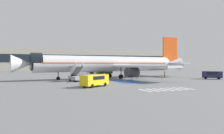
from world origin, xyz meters
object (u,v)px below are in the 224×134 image
object	(u,v)px
service_van_1	(95,80)
traffic_cone_0	(125,80)
ground_crew_0	(132,75)
ground_crew_1	(137,75)
ground_crew_2	(104,76)
terminal_building	(80,60)
ground_crew_3	(164,74)
airliner	(112,64)
service_van_0	(212,74)
fuel_tanker	(101,69)
boarding_stairs_forward	(77,77)

from	to	relation	value
service_van_1	traffic_cone_0	world-z (taller)	service_van_1
ground_crew_0	ground_crew_1	bearing A→B (deg)	144.63
ground_crew_2	terminal_building	distance (m)	82.04
traffic_cone_0	terminal_building	world-z (taller)	terminal_building
ground_crew_0	ground_crew_3	size ratio (longest dim) A/B	0.96
ground_crew_2	ground_crew_3	size ratio (longest dim) A/B	0.99
service_van_1	ground_crew_1	bearing A→B (deg)	-78.60
airliner	service_van_0	xyz separation A→B (m)	(21.89, -11.49, -2.55)
airliner	service_van_0	size ratio (longest dim) A/B	10.39
fuel_tanker	ground_crew_3	bearing A→B (deg)	16.39
boarding_stairs_forward	ground_crew_0	bearing A→B (deg)	-3.54
service_van_1	ground_crew_2	xyz separation A→B (m)	(5.83, 11.81, -0.17)
boarding_stairs_forward	terminal_building	xyz separation A→B (m)	(19.28, 80.23, 4.98)
fuel_tanker	terminal_building	world-z (taller)	terminal_building
ground_crew_0	terminal_building	distance (m)	79.77
airliner	terminal_building	world-z (taller)	terminal_building
ground_crew_0	ground_crew_1	world-z (taller)	ground_crew_1
fuel_tanker	traffic_cone_0	distance (m)	36.83
airliner	traffic_cone_0	size ratio (longest dim) A/B	83.43
boarding_stairs_forward	fuel_tanker	xyz separation A→B (m)	(16.29, 32.45, 0.73)
terminal_building	traffic_cone_0	bearing A→B (deg)	-96.47
service_van_1	traffic_cone_0	distance (m)	12.83
service_van_1	ground_crew_0	xyz separation A→B (m)	(13.37, 13.22, -0.20)
ground_crew_2	ground_crew_0	bearing A→B (deg)	-176.46
service_van_1	ground_crew_3	size ratio (longest dim) A/B	3.03
airliner	service_van_1	bearing A→B (deg)	144.23
airliner	boarding_stairs_forward	world-z (taller)	airliner
ground_crew_0	fuel_tanker	bearing A→B (deg)	-169.81
ground_crew_2	terminal_building	xyz separation A→B (m)	(13.14, 80.83, 4.97)
fuel_tanker	service_van_0	xyz separation A→B (m)	(15.93, -38.17, -0.57)
terminal_building	ground_crew_3	bearing A→B (deg)	-85.97
fuel_tanker	ground_crew_3	xyz separation A→B (m)	(8.43, -29.20, -0.70)
fuel_tanker	ground_crew_0	world-z (taller)	fuel_tanker
ground_crew_2	terminal_building	bearing A→B (deg)	-106.28
fuel_tanker	ground_crew_1	world-z (taller)	fuel_tanker
ground_crew_2	traffic_cone_0	world-z (taller)	ground_crew_2
service_van_0	ground_crew_3	distance (m)	11.70
fuel_tanker	service_van_1	distance (m)	47.61
service_van_0	boarding_stairs_forward	bearing A→B (deg)	-56.48
ground_crew_1	fuel_tanker	bearing A→B (deg)	44.87
airliner	fuel_tanker	distance (m)	27.41
service_van_1	terminal_building	bearing A→B (deg)	-44.14
service_van_0	ground_crew_3	size ratio (longest dim) A/B	2.57
boarding_stairs_forward	fuel_tanker	size ratio (longest dim) A/B	0.51
service_van_1	terminal_building	distance (m)	94.68
boarding_stairs_forward	ground_crew_0	size ratio (longest dim) A/B	3.20
traffic_cone_0	ground_crew_2	bearing A→B (deg)	138.74
airliner	service_van_1	size ratio (longest dim) A/B	8.83
ground_crew_3	service_van_0	bearing A→B (deg)	-116.60
service_van_1	ground_crew_3	distance (m)	28.98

